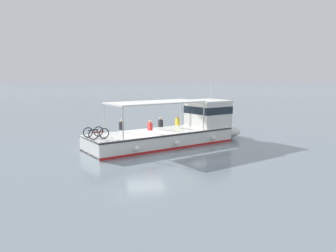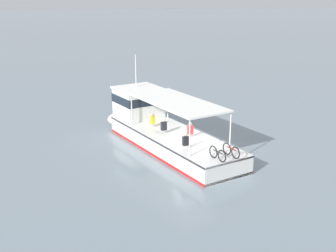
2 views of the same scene
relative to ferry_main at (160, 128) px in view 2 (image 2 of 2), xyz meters
name	(u,v)px [view 2 (image 2 of 2)]	position (x,y,z in m)	size (l,w,h in m)	color
ground_plane	(194,157)	(2.72, 1.79, -1.02)	(400.00, 400.00, 0.00)	gray
ferry_main	(160,128)	(0.00, 0.00, 0.00)	(12.81, 8.23, 5.32)	white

